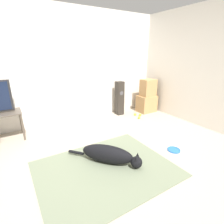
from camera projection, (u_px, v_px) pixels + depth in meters
ground_plane at (106, 167)px, 2.56m from camera, size 12.00×12.00×0.00m
wall_back at (58, 68)px, 3.84m from camera, size 8.00×0.06×2.55m
wall_right at (220, 69)px, 3.43m from camera, size 0.06×8.00×2.55m
area_rug at (106, 169)px, 2.51m from camera, size 1.87×1.49×0.01m
dog at (109, 155)px, 2.61m from camera, size 0.82×0.94×0.28m
frisbee at (174, 150)px, 2.99m from camera, size 0.22×0.22×0.03m
cardboard_box_lower at (147, 104)px, 4.89m from camera, size 0.49×0.37×0.45m
cardboard_box_upper at (148, 88)px, 4.74m from camera, size 0.39×0.29×0.45m
floor_speaker at (119, 98)px, 4.61m from camera, size 0.19×0.19×0.88m
tennis_ball_by_boxes at (135, 114)px, 4.63m from camera, size 0.07×0.07×0.07m
tennis_ball_near_speaker at (140, 115)px, 4.60m from camera, size 0.07×0.07×0.07m
tennis_ball_loose_on_carpet at (139, 118)px, 4.40m from camera, size 0.07×0.07×0.07m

